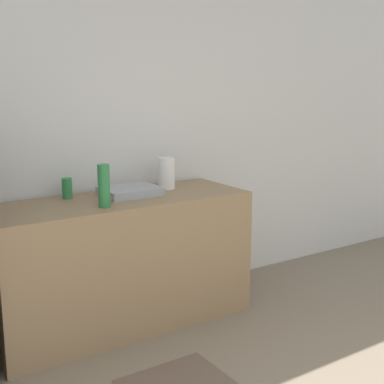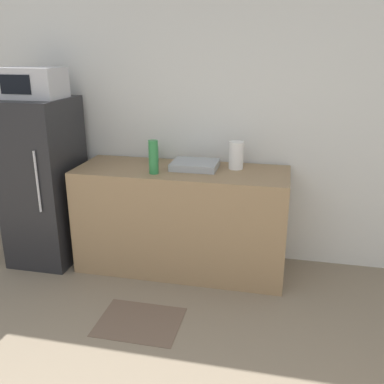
% 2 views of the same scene
% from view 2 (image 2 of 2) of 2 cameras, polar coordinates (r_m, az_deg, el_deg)
% --- Properties ---
extents(wall_back, '(8.00, 0.06, 2.60)m').
position_cam_2_polar(wall_back, '(3.94, 0.42, 9.74)').
color(wall_back, silver).
rests_on(wall_back, ground_plane).
extents(refrigerator, '(0.56, 0.69, 1.50)m').
position_cam_2_polar(refrigerator, '(4.14, -19.08, 1.32)').
color(refrigerator, '#232326').
rests_on(refrigerator, ground_plane).
extents(microwave, '(0.50, 0.36, 0.26)m').
position_cam_2_polar(microwave, '(3.98, -20.47, 13.47)').
color(microwave, '#BCBCC1').
rests_on(microwave, refrigerator).
extents(counter, '(1.83, 0.66, 0.93)m').
position_cam_2_polar(counter, '(3.81, -1.37, -3.66)').
color(counter, '#937551').
rests_on(counter, ground_plane).
extents(sink_basin, '(0.39, 0.32, 0.06)m').
position_cam_2_polar(sink_basin, '(3.68, 0.40, 3.63)').
color(sink_basin, '#9EA3A8').
rests_on(sink_basin, counter).
extents(bottle_tall, '(0.08, 0.08, 0.28)m').
position_cam_2_polar(bottle_tall, '(3.52, -5.16, 4.66)').
color(bottle_tall, '#2D7F42').
rests_on(bottle_tall, counter).
extents(bottle_short, '(0.07, 0.07, 0.14)m').
position_cam_2_polar(bottle_short, '(3.92, -5.00, 5.11)').
color(bottle_short, '#2D7F42').
rests_on(bottle_short, counter).
extents(paper_towel_roll, '(0.12, 0.12, 0.24)m').
position_cam_2_polar(paper_towel_roll, '(3.67, 5.90, 4.89)').
color(paper_towel_roll, white).
rests_on(paper_towel_roll, counter).
extents(kitchen_rug, '(0.60, 0.48, 0.01)m').
position_cam_2_polar(kitchen_rug, '(3.31, -7.01, -16.77)').
color(kitchen_rug, brown).
rests_on(kitchen_rug, ground_plane).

